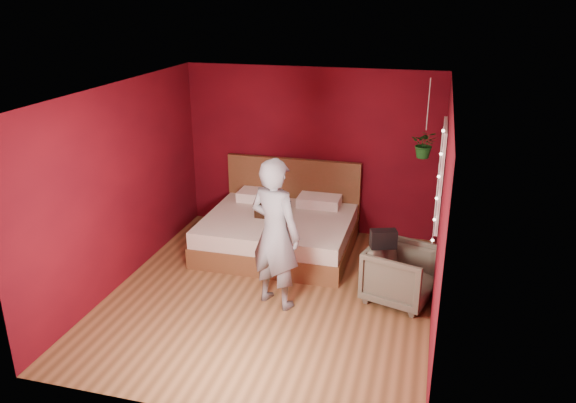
# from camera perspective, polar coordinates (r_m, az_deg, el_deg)

# --- Properties ---
(floor) EXTENTS (4.50, 4.50, 0.00)m
(floor) POSITION_cam_1_polar(r_m,az_deg,el_deg) (7.30, -1.78, -9.40)
(floor) COLOR #8F6039
(floor) RESTS_ON ground
(room_walls) EXTENTS (4.04, 4.54, 2.62)m
(room_walls) POSITION_cam_1_polar(r_m,az_deg,el_deg) (6.62, -1.94, 3.29)
(room_walls) COLOR maroon
(room_walls) RESTS_ON ground
(window) EXTENTS (0.05, 0.97, 1.27)m
(window) POSITION_cam_1_polar(r_m,az_deg,el_deg) (7.27, 15.23, 2.67)
(window) COLOR white
(window) RESTS_ON room_walls
(fairy_lights) EXTENTS (0.04, 0.04, 1.45)m
(fairy_lights) POSITION_cam_1_polar(r_m,az_deg,el_deg) (6.77, 14.97, 1.38)
(fairy_lights) COLOR silver
(fairy_lights) RESTS_ON room_walls
(bed) EXTENTS (2.15, 1.83, 1.18)m
(bed) POSITION_cam_1_polar(r_m,az_deg,el_deg) (8.41, -0.81, -2.79)
(bed) COLOR brown
(bed) RESTS_ON ground
(person) EXTENTS (0.80, 0.67, 1.88)m
(person) POSITION_cam_1_polar(r_m,az_deg,el_deg) (6.68, -1.31, -3.30)
(person) COLOR slate
(person) RESTS_ON ground
(armchair) EXTENTS (0.98, 0.97, 0.72)m
(armchair) POSITION_cam_1_polar(r_m,az_deg,el_deg) (7.14, 11.38, -7.25)
(armchair) COLOR #5C5B48
(armchair) RESTS_ON ground
(handbag) EXTENTS (0.35, 0.25, 0.22)m
(handbag) POSITION_cam_1_polar(r_m,az_deg,el_deg) (6.90, 9.67, -3.76)
(handbag) COLOR black
(handbag) RESTS_ON armchair
(throw_pillow) EXTENTS (0.44, 0.44, 0.16)m
(throw_pillow) POSITION_cam_1_polar(r_m,az_deg,el_deg) (8.32, -1.53, -0.79)
(throw_pillow) COLOR black
(throw_pillow) RESTS_ON bed
(hanging_plant) EXTENTS (0.38, 0.34, 1.07)m
(hanging_plant) POSITION_cam_1_polar(r_m,az_deg,el_deg) (7.80, 13.74, 5.70)
(hanging_plant) COLOR silver
(hanging_plant) RESTS_ON room_walls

